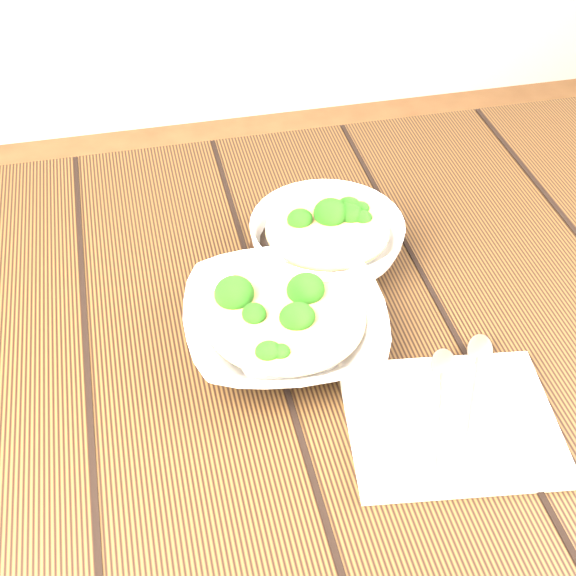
{
  "coord_description": "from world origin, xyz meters",
  "views": [
    {
      "loc": [
        -0.14,
        -0.63,
        1.38
      ],
      "look_at": [
        0.0,
        -0.0,
        0.8
      ],
      "focal_mm": 50.0,
      "sensor_mm": 36.0,
      "label": 1
    }
  ],
  "objects_px": {
    "soup_bowl_back": "(327,241)",
    "napkin": "(451,422)",
    "soup_bowl_front": "(285,325)",
    "table": "(285,390)",
    "trivet": "(296,244)"
  },
  "relations": [
    {
      "from": "soup_bowl_back",
      "to": "napkin",
      "type": "bearing_deg",
      "value": -78.7
    },
    {
      "from": "soup_bowl_front",
      "to": "table",
      "type": "bearing_deg",
      "value": 78.61
    },
    {
      "from": "table",
      "to": "trivet",
      "type": "xyz_separation_m",
      "value": [
        0.04,
        0.11,
        0.13
      ]
    },
    {
      "from": "table",
      "to": "soup_bowl_back",
      "type": "height_order",
      "value": "soup_bowl_back"
    },
    {
      "from": "trivet",
      "to": "soup_bowl_front",
      "type": "bearing_deg",
      "value": -107.54
    },
    {
      "from": "soup_bowl_back",
      "to": "trivet",
      "type": "height_order",
      "value": "soup_bowl_back"
    },
    {
      "from": "napkin",
      "to": "table",
      "type": "bearing_deg",
      "value": 133.01
    },
    {
      "from": "table",
      "to": "napkin",
      "type": "distance_m",
      "value": 0.26
    },
    {
      "from": "soup_bowl_back",
      "to": "napkin",
      "type": "xyz_separation_m",
      "value": [
        0.05,
        -0.27,
        -0.03
      ]
    },
    {
      "from": "trivet",
      "to": "napkin",
      "type": "height_order",
      "value": "trivet"
    },
    {
      "from": "soup_bowl_back",
      "to": "trivet",
      "type": "xyz_separation_m",
      "value": [
        -0.03,
        0.02,
        -0.02
      ]
    },
    {
      "from": "trivet",
      "to": "soup_bowl_back",
      "type": "bearing_deg",
      "value": -33.63
    },
    {
      "from": "trivet",
      "to": "napkin",
      "type": "xyz_separation_m",
      "value": [
        0.09,
        -0.3,
        -0.01
      ]
    },
    {
      "from": "soup_bowl_back",
      "to": "soup_bowl_front",
      "type": "bearing_deg",
      "value": -122.21
    },
    {
      "from": "soup_bowl_front",
      "to": "trivet",
      "type": "distance_m",
      "value": 0.16
    }
  ]
}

